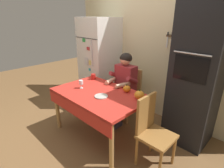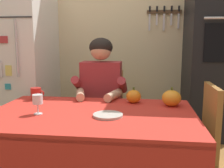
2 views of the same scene
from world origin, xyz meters
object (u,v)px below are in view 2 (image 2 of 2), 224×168
(wall_oven, at_px, (219,59))
(wine_glass, at_px, (38,100))
(chair_behind_person, at_px, (104,113))
(refrigerator, at_px, (18,72))
(pumpkin_medium, at_px, (171,98))
(coffee_mug, at_px, (36,94))
(pumpkin_large, at_px, (134,96))
(seated_person, at_px, (100,95))
(dining_table, at_px, (91,125))
(serving_tray, at_px, (108,115))

(wall_oven, relative_size, wine_glass, 15.84)
(wall_oven, xyz_separation_m, chair_behind_person, (-1.09, -0.13, -0.54))
(refrigerator, distance_m, pumpkin_medium, 1.63)
(refrigerator, xyz_separation_m, wall_oven, (2.00, 0.04, 0.15))
(chair_behind_person, relative_size, wine_glass, 7.02)
(refrigerator, bearing_deg, coffee_mug, -51.80)
(coffee_mug, xyz_separation_m, pumpkin_large, (0.80, -0.01, 0.00))
(refrigerator, relative_size, wine_glass, 13.58)
(chair_behind_person, bearing_deg, refrigerator, 174.34)
(seated_person, bearing_deg, pumpkin_medium, -29.41)
(seated_person, height_order, wine_glass, seated_person)
(wall_oven, distance_m, coffee_mug, 1.70)
(pumpkin_large, xyz_separation_m, pumpkin_medium, (0.28, -0.06, 0.01))
(coffee_mug, bearing_deg, dining_table, -33.13)
(wall_oven, bearing_deg, wine_glass, -144.56)
(seated_person, bearing_deg, pumpkin_large, -41.14)
(wall_oven, relative_size, chair_behind_person, 2.26)
(wall_oven, bearing_deg, refrigerator, -178.87)
(wall_oven, distance_m, pumpkin_large, 1.01)
(wall_oven, xyz_separation_m, wine_glass, (-1.39, -0.99, -0.22))
(chair_behind_person, height_order, wine_glass, chair_behind_person)
(chair_behind_person, xyz_separation_m, pumpkin_medium, (0.59, -0.52, 0.29))
(chair_behind_person, distance_m, seated_person, 0.29)
(chair_behind_person, bearing_deg, seated_person, -90.00)
(chair_behind_person, xyz_separation_m, coffee_mug, (-0.49, -0.45, 0.28))
(chair_behind_person, distance_m, coffee_mug, 0.72)
(pumpkin_large, bearing_deg, wall_oven, 37.23)
(refrigerator, relative_size, dining_table, 1.29)
(refrigerator, height_order, dining_table, refrigerator)
(refrigerator, height_order, chair_behind_person, refrigerator)
(pumpkin_large, bearing_deg, dining_table, -129.41)
(dining_table, bearing_deg, seated_person, 93.54)
(dining_table, xyz_separation_m, wine_glass, (-0.34, -0.06, 0.18))
(wall_oven, height_order, pumpkin_medium, wall_oven)
(refrigerator, distance_m, coffee_mug, 0.70)
(pumpkin_medium, xyz_separation_m, serving_tray, (-0.43, -0.33, -0.05))
(wine_glass, relative_size, serving_tray, 0.69)
(pumpkin_medium, bearing_deg, dining_table, -154.10)
(refrigerator, distance_m, wall_oven, 2.01)
(wall_oven, bearing_deg, pumpkin_large, -142.77)
(dining_table, xyz_separation_m, pumpkin_medium, (0.56, 0.27, 0.14))
(wine_glass, relative_size, pumpkin_medium, 0.94)
(dining_table, distance_m, serving_tray, 0.17)
(wall_oven, height_order, pumpkin_large, wall_oven)
(coffee_mug, distance_m, serving_tray, 0.76)
(chair_behind_person, height_order, pumpkin_medium, chair_behind_person)
(refrigerator, distance_m, wine_glass, 1.13)
(dining_table, relative_size, wine_glass, 10.56)
(seated_person, relative_size, pumpkin_large, 10.10)
(coffee_mug, distance_m, pumpkin_medium, 1.08)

